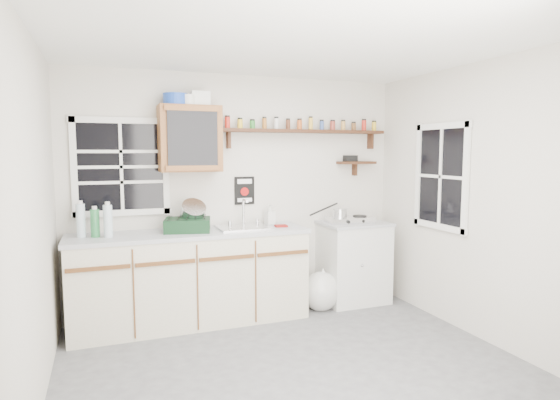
{
  "coord_description": "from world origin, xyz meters",
  "views": [
    {
      "loc": [
        -1.37,
        -3.23,
        1.7
      ],
      "look_at": [
        0.07,
        0.55,
        1.28
      ],
      "focal_mm": 30.0,
      "sensor_mm": 36.0,
      "label": 1
    }
  ],
  "objects_px": {
    "main_cabinet": "(192,277)",
    "spice_shelf": "(305,130)",
    "dish_rack": "(189,221)",
    "hotplate": "(350,220)",
    "upper_cabinet": "(190,139)",
    "right_cabinet": "(353,262)"
  },
  "relations": [
    {
      "from": "dish_rack",
      "to": "hotplate",
      "type": "bearing_deg",
      "value": 13.23
    },
    {
      "from": "upper_cabinet",
      "to": "dish_rack",
      "type": "relative_size",
      "value": 1.31
    },
    {
      "from": "spice_shelf",
      "to": "hotplate",
      "type": "relative_size",
      "value": 3.59
    },
    {
      "from": "hotplate",
      "to": "upper_cabinet",
      "type": "bearing_deg",
      "value": -179.48
    },
    {
      "from": "right_cabinet",
      "to": "upper_cabinet",
      "type": "xyz_separation_m",
      "value": [
        -1.8,
        0.12,
        1.37
      ]
    },
    {
      "from": "main_cabinet",
      "to": "dish_rack",
      "type": "distance_m",
      "value": 0.56
    },
    {
      "from": "main_cabinet",
      "to": "spice_shelf",
      "type": "height_order",
      "value": "spice_shelf"
    },
    {
      "from": "spice_shelf",
      "to": "hotplate",
      "type": "distance_m",
      "value": 1.11
    },
    {
      "from": "right_cabinet",
      "to": "spice_shelf",
      "type": "bearing_deg",
      "value": 160.5
    },
    {
      "from": "right_cabinet",
      "to": "dish_rack",
      "type": "relative_size",
      "value": 1.84
    },
    {
      "from": "main_cabinet",
      "to": "right_cabinet",
      "type": "relative_size",
      "value": 2.54
    },
    {
      "from": "main_cabinet",
      "to": "spice_shelf",
      "type": "xyz_separation_m",
      "value": [
        1.31,
        0.21,
        1.47
      ]
    },
    {
      "from": "upper_cabinet",
      "to": "spice_shelf",
      "type": "distance_m",
      "value": 1.28
    },
    {
      "from": "main_cabinet",
      "to": "spice_shelf",
      "type": "relative_size",
      "value": 1.21
    },
    {
      "from": "main_cabinet",
      "to": "right_cabinet",
      "type": "distance_m",
      "value": 1.84
    },
    {
      "from": "main_cabinet",
      "to": "dish_rack",
      "type": "bearing_deg",
      "value": 132.61
    },
    {
      "from": "main_cabinet",
      "to": "spice_shelf",
      "type": "bearing_deg",
      "value": 9.26
    },
    {
      "from": "main_cabinet",
      "to": "hotplate",
      "type": "distance_m",
      "value": 1.83
    },
    {
      "from": "spice_shelf",
      "to": "dish_rack",
      "type": "distance_m",
      "value": 1.61
    },
    {
      "from": "dish_rack",
      "to": "hotplate",
      "type": "distance_m",
      "value": 1.78
    },
    {
      "from": "spice_shelf",
      "to": "dish_rack",
      "type": "xyz_separation_m",
      "value": [
        -1.32,
        -0.2,
        -0.91
      ]
    },
    {
      "from": "upper_cabinet",
      "to": "spice_shelf",
      "type": "xyz_separation_m",
      "value": [
        1.27,
        0.07,
        0.11
      ]
    }
  ]
}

